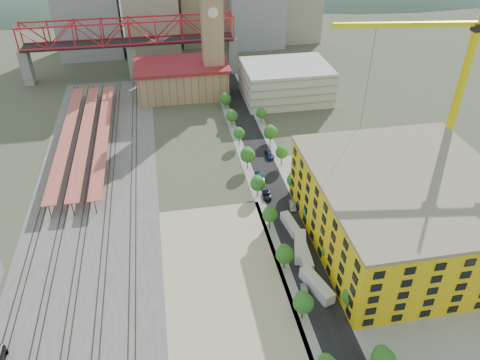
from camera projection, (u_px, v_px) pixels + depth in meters
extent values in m
plane|color=#474C38|center=(224.00, 210.00, 130.47)|extent=(400.00, 400.00, 0.00)
cube|color=#605E59|center=(96.00, 188.00, 139.35)|extent=(36.00, 165.00, 0.06)
cube|color=tan|center=(228.00, 297.00, 104.21)|extent=(28.00, 67.00, 0.06)
cube|color=black|center=(268.00, 175.00, 145.04)|extent=(12.00, 170.00, 0.06)
cube|color=gray|center=(251.00, 177.00, 144.23)|extent=(3.00, 170.00, 0.04)
cube|color=gray|center=(285.00, 173.00, 145.86)|extent=(3.00, 170.00, 0.04)
cube|color=gray|center=(408.00, 237.00, 120.85)|extent=(50.00, 90.00, 0.06)
cube|color=#382B23|center=(45.00, 193.00, 137.10)|extent=(0.12, 160.00, 0.18)
cube|color=#382B23|center=(50.00, 192.00, 137.32)|extent=(0.12, 160.00, 0.18)
cube|color=#382B23|center=(66.00, 190.00, 137.99)|extent=(0.12, 160.00, 0.18)
cube|color=#382B23|center=(71.00, 190.00, 138.21)|extent=(0.12, 160.00, 0.18)
cube|color=#382B23|center=(87.00, 188.00, 138.88)|extent=(0.12, 160.00, 0.18)
cube|color=#382B23|center=(92.00, 188.00, 139.10)|extent=(0.12, 160.00, 0.18)
cube|color=#382B23|center=(108.00, 186.00, 139.77)|extent=(0.12, 160.00, 0.18)
cube|color=#382B23|center=(112.00, 186.00, 139.99)|extent=(0.12, 160.00, 0.18)
cube|color=#382B23|center=(131.00, 184.00, 140.81)|extent=(0.12, 160.00, 0.18)
cube|color=#382B23|center=(136.00, 183.00, 141.03)|extent=(0.12, 160.00, 0.18)
cube|color=#D06750|center=(67.00, 135.00, 157.88)|extent=(4.00, 80.00, 0.25)
cylinder|color=black|center=(68.00, 141.00, 159.00)|extent=(0.24, 0.24, 4.00)
cube|color=#D06750|center=(85.00, 134.00, 158.77)|extent=(4.00, 80.00, 0.25)
cylinder|color=black|center=(86.00, 139.00, 159.89)|extent=(0.24, 0.24, 4.00)
cube|color=#D06750|center=(103.00, 132.00, 159.66)|extent=(4.00, 80.00, 0.25)
cylinder|color=black|center=(104.00, 138.00, 160.78)|extent=(0.24, 0.24, 4.00)
cube|color=tan|center=(182.00, 80.00, 193.11)|extent=(36.00, 22.00, 12.00)
cube|color=maroon|center=(181.00, 65.00, 189.46)|extent=(38.00, 24.00, 1.20)
cube|color=tan|center=(213.00, 46.00, 185.55)|extent=(8.00, 8.00, 40.00)
cylinder|color=white|center=(213.00, 13.00, 174.35)|extent=(4.00, 0.30, 4.00)
cube|color=silver|center=(286.00, 82.00, 188.86)|extent=(34.00, 26.00, 14.00)
cube|color=gray|center=(27.00, 67.00, 201.35)|extent=(4.00, 6.00, 15.00)
cube|color=gray|center=(232.00, 54.00, 214.70)|extent=(4.00, 6.00, 15.00)
cube|color=gray|center=(133.00, 60.00, 208.02)|extent=(4.00, 6.00, 15.00)
cube|color=black|center=(130.00, 43.00, 203.53)|extent=(90.00, 9.00, 1.00)
cube|color=yellow|center=(404.00, 211.00, 115.36)|extent=(44.00, 50.00, 18.00)
cube|color=gray|center=(412.00, 180.00, 110.09)|extent=(44.60, 50.60, 0.80)
cube|color=#9EA0A3|center=(89.00, 15.00, 227.09)|extent=(30.00, 25.00, 38.00)
cube|color=#B2A58C|center=(150.00, 0.00, 223.54)|extent=(26.00, 22.00, 52.00)
cube|color=gray|center=(203.00, 13.00, 245.94)|extent=(24.00, 24.00, 30.00)
cube|color=brown|center=(175.00, 13.00, 253.12)|extent=(20.00, 20.00, 26.00)
ellipsoid|color=#4C6B59|center=(76.00, 90.00, 368.44)|extent=(396.00, 216.00, 180.00)
ellipsoid|color=#4C6B59|center=(226.00, 106.00, 399.72)|extent=(484.00, 264.00, 220.00)
ellipsoid|color=#4C6B59|center=(363.00, 72.00, 405.17)|extent=(418.00, 228.00, 190.00)
cone|color=black|center=(3.00, 349.00, 92.09)|extent=(2.58, 1.59, 2.58)
cube|color=#FFED10|center=(454.00, 110.00, 132.49)|extent=(1.58, 1.58, 44.43)
cube|color=black|center=(478.00, 27.00, 119.46)|extent=(2.47, 2.47, 1.97)
cube|color=#FFED10|center=(406.00, 24.00, 118.25)|extent=(37.32, 6.33, 1.18)
cube|color=silver|center=(317.00, 285.00, 105.23)|extent=(5.62, 10.71, 2.84)
cube|color=silver|center=(304.00, 256.00, 113.32)|extent=(3.25, 9.98, 2.69)
cube|color=silver|center=(300.00, 247.00, 115.87)|extent=(5.36, 10.78, 2.85)
cube|color=silver|center=(290.00, 224.00, 123.35)|extent=(3.51, 9.04, 2.41)
imported|color=gray|center=(304.00, 291.00, 104.81)|extent=(2.07, 4.34, 1.37)
imported|color=black|center=(267.00, 195.00, 135.01)|extent=(2.87, 5.22, 1.38)
imported|color=navy|center=(260.00, 178.00, 142.51)|extent=(3.03, 5.69, 1.57)
imported|color=gray|center=(293.00, 206.00, 130.87)|extent=(2.42, 4.93, 1.55)
imported|color=black|center=(270.00, 155.00, 153.79)|extent=(2.48, 5.10, 1.39)
imported|color=navy|center=(270.00, 155.00, 153.55)|extent=(2.47, 5.35, 1.51)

